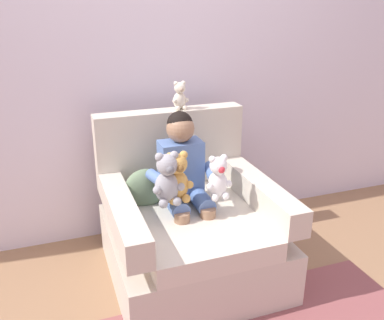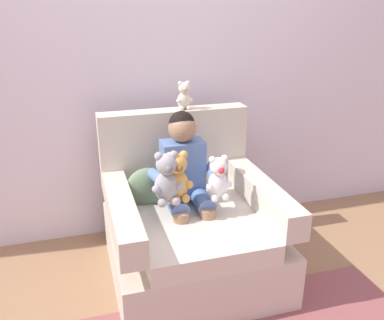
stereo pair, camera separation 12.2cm
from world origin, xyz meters
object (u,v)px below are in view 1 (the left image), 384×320
Objects in this scene: seated_child at (184,173)px; plush_cream_on_backrest at (180,96)px; plush_white at (218,178)px; throw_pillow at (145,189)px; plush_grey at (167,180)px; plush_honey at (177,178)px; armchair at (189,229)px.

seated_child is 4.42× the size of plush_cream_on_backrest.
plush_white is 0.64m from plush_cream_on_backrest.
seated_child is 3.17× the size of throw_pillow.
throw_pillow is at bearing -135.89° from plush_cream_on_backrest.
plush_cream_on_backrest reaches higher than plush_grey.
seated_child is 0.23m from plush_white.
armchair is at bearing 27.91° from plush_honey.
armchair is 5.43× the size of plush_cream_on_backrest.
plush_honey is (-0.10, -0.09, 0.40)m from armchair.
plush_white is at bearing -23.34° from plush_honey.
plush_honey is at bearing -103.82° from plush_cream_on_backrest.
plush_white is (0.13, -0.13, 0.39)m from armchair.
plush_cream_on_backrest is 0.72× the size of throw_pillow.
seated_child is at bearing 44.38° from plush_honey.
plush_grey is at bearing 165.03° from plush_white.
seated_child reaches higher than plush_grey.
seated_child is at bearing 119.44° from plush_white.
plush_cream_on_backrest reaches higher than plush_honey.
plush_cream_on_backrest is 0.64m from throw_pillow.
plush_grey is (-0.17, -0.11, 0.41)m from armchair.
armchair is 0.42m from plush_honey.
plush_grey reaches higher than plush_honey.
plush_honey is at bearing -118.59° from seated_child.
plush_honey is 0.96× the size of plush_grey.
armchair is at bearing -31.81° from throw_pillow.
plush_cream_on_backrest is at bearing 79.56° from armchair.
throw_pillow is at bearing 90.35° from plush_grey.
seated_child reaches higher than throw_pillow.
plush_cream_on_backrest is (-0.06, 0.52, 0.38)m from plush_white.
plush_honey is at bearing -139.33° from armchair.
plush_cream_on_backrest is (0.07, 0.39, 0.76)m from armchair.
plush_white is (0.23, -0.04, -0.02)m from plush_honey.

